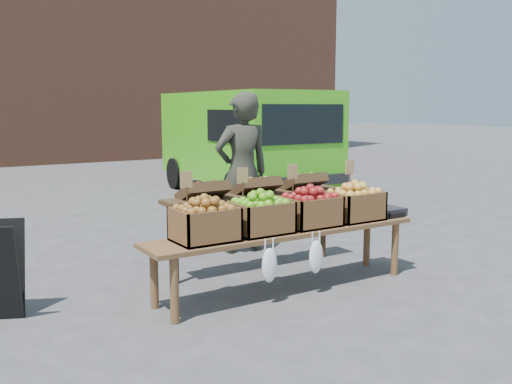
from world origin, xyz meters
TOP-DOWN VIEW (x-y plane):
  - ground at (0.00, 0.00)m, footprint 80.00×80.00m
  - delivery_van at (3.18, 5.28)m, footprint 2.24×4.43m
  - vendor at (0.89, 1.59)m, footprint 0.71×0.50m
  - back_table at (0.61, 0.87)m, footprint 2.10×0.44m
  - display_bench at (0.48, 0.15)m, footprint 2.70×0.56m
  - crate_golden_apples at (-0.35, 0.15)m, footprint 0.50×0.40m
  - crate_russet_pears at (0.20, 0.15)m, footprint 0.50×0.40m
  - crate_red_apples at (0.75, 0.15)m, footprint 0.50×0.40m
  - crate_green_apples at (1.30, 0.15)m, footprint 0.50×0.40m
  - weighing_scale at (1.73, 0.15)m, footprint 0.34×0.30m

SIDE VIEW (x-z plane):
  - ground at x=0.00m, z-range 0.00..0.00m
  - display_bench at x=0.48m, z-range 0.00..0.57m
  - back_table at x=0.61m, z-range 0.00..1.04m
  - weighing_scale at x=1.73m, z-range 0.57..0.65m
  - crate_golden_apples at x=-0.35m, z-range 0.57..0.85m
  - crate_russet_pears at x=0.20m, z-range 0.57..0.85m
  - crate_red_apples at x=0.75m, z-range 0.57..0.85m
  - crate_green_apples at x=1.30m, z-range 0.57..0.85m
  - vendor at x=0.89m, z-range 0.00..1.84m
  - delivery_van at x=3.18m, z-range 0.00..1.93m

